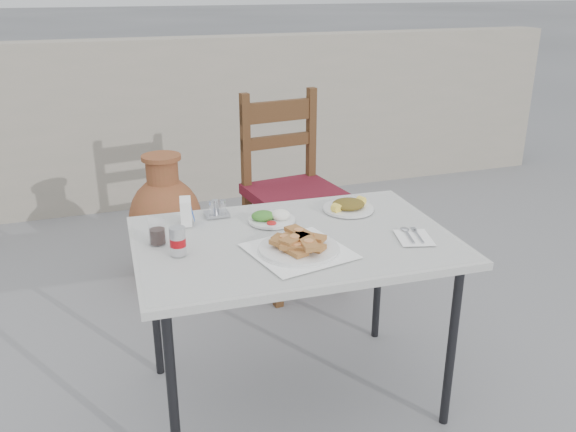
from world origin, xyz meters
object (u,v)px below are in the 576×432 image
object	(u,v)px
salad_chopped_plate	(348,206)
soda_can	(178,241)
chair	(292,189)
condiment_caddy	(217,210)
salad_rice_plate	(271,217)
terracotta_urn	(166,222)
cafe_table	(294,249)
pide_plate	(299,244)
napkin_holder	(186,211)
cola_glass	(157,233)

from	to	relation	value
salad_chopped_plate	soda_can	bearing A→B (deg)	-164.44
chair	condiment_caddy	bearing A→B (deg)	-136.50
salad_rice_plate	terracotta_urn	world-z (taller)	salad_rice_plate
cafe_table	condiment_caddy	world-z (taller)	condiment_caddy
cafe_table	pide_plate	size ratio (longest dim) A/B	3.18
soda_can	chair	distance (m)	1.27
condiment_caddy	napkin_holder	bearing A→B (deg)	-160.31
cafe_table	salad_rice_plate	xyz separation A→B (m)	(-0.03, 0.17, 0.07)
cafe_table	chair	world-z (taller)	chair
napkin_holder	pide_plate	bearing A→B (deg)	-40.99
salad_rice_plate	chair	xyz separation A→B (m)	(0.37, 0.81, -0.18)
cafe_table	napkin_holder	xyz separation A→B (m)	(-0.35, 0.26, 0.10)
cafe_table	condiment_caddy	distance (m)	0.38
condiment_caddy	chair	distance (m)	0.89
condiment_caddy	chair	bearing A→B (deg)	50.46
cola_glass	pide_plate	bearing A→B (deg)	-27.39
pide_plate	condiment_caddy	xyz separation A→B (m)	(-0.19, 0.43, -0.01)
pide_plate	chair	world-z (taller)	chair
cola_glass	soda_can	bearing A→B (deg)	-66.37
chair	napkin_holder	bearing A→B (deg)	-140.57
cafe_table	napkin_holder	distance (m)	0.45
soda_can	napkin_holder	bearing A→B (deg)	74.09
cola_glass	terracotta_urn	bearing A→B (deg)	81.27
cafe_table	chair	bearing A→B (deg)	70.95
chair	soda_can	bearing A→B (deg)	-134.55
soda_can	cola_glass	bearing A→B (deg)	113.63
pide_plate	chair	distance (m)	1.18
pide_plate	salad_chopped_plate	xyz separation A→B (m)	(0.33, 0.32, -0.01)
salad_rice_plate	condiment_caddy	world-z (taller)	condiment_caddy
pide_plate	cola_glass	xyz separation A→B (m)	(-0.45, 0.23, 0.01)
pide_plate	chair	xyz separation A→B (m)	(0.37, 1.10, -0.19)
pide_plate	napkin_holder	size ratio (longest dim) A/B	3.74
cafe_table	napkin_holder	size ratio (longest dim) A/B	11.89
pide_plate	salad_chopped_plate	bearing A→B (deg)	43.55
cola_glass	napkin_holder	world-z (taller)	napkin_holder
napkin_holder	salad_chopped_plate	bearing A→B (deg)	3.19
salad_rice_plate	condiment_caddy	distance (m)	0.23
terracotta_urn	napkin_holder	bearing A→B (deg)	-92.58
napkin_holder	cafe_table	bearing A→B (deg)	-27.58
cola_glass	chair	xyz separation A→B (m)	(0.82, 0.87, -0.20)
cafe_table	terracotta_urn	size ratio (longest dim) A/B	1.67
condiment_caddy	terracotta_urn	distance (m)	1.02
cafe_table	cola_glass	bearing A→B (deg)	167.12
terracotta_urn	condiment_caddy	bearing A→B (deg)	-84.82
salad_rice_plate	salad_chopped_plate	bearing A→B (deg)	2.78
pide_plate	napkin_holder	world-z (taller)	napkin_holder
salad_chopped_plate	soda_can	size ratio (longest dim) A/B	2.08
salad_rice_plate	salad_chopped_plate	world-z (taller)	salad_rice_plate
salad_rice_plate	napkin_holder	size ratio (longest dim) A/B	1.83
salad_chopped_plate	chair	size ratio (longest dim) A/B	0.20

